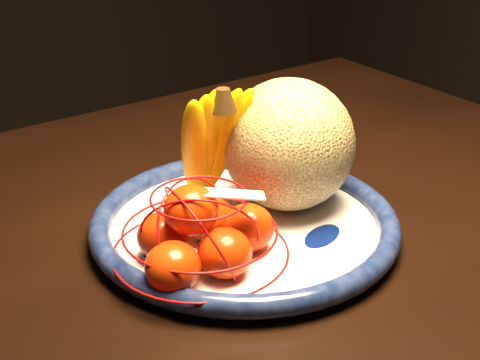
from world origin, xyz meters
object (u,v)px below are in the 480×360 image
mandarin_bag (201,235)px  banana_bunch (209,142)px  fruit_bowl (244,225)px  dining_table (111,332)px  cantaloupe (289,144)px

mandarin_bag → banana_bunch: bearing=54.8°
fruit_bowl → mandarin_bag: size_ratio=1.75×
dining_table → cantaloupe: bearing=-2.8°
banana_bunch → mandarin_bag: banana_bunch is taller
fruit_bowl → cantaloupe: cantaloupe is taller
cantaloupe → mandarin_bag: (-0.16, -0.06, -0.05)m
banana_bunch → mandarin_bag: (-0.07, -0.10, -0.06)m
cantaloupe → mandarin_bag: size_ratio=0.77×
cantaloupe → banana_bunch: size_ratio=0.90×
fruit_bowl → cantaloupe: 0.11m
fruit_bowl → mandarin_bag: mandarin_bag is taller
dining_table → mandarin_bag: mandarin_bag is taller
fruit_bowl → dining_table: bearing=174.2°
dining_table → fruit_bowl: 0.20m
mandarin_bag → fruit_bowl: bearing=27.2°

